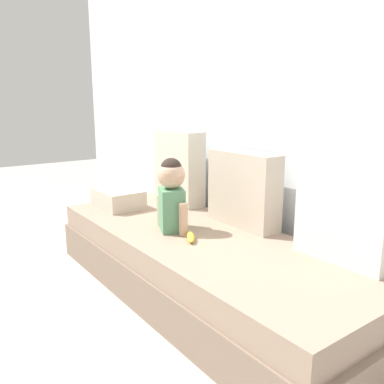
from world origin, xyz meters
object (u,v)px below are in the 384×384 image
at_px(couch, 201,266).
at_px(throw_pillow_right, 345,216).
at_px(toddler, 171,193).
at_px(folded_blanket, 118,198).
at_px(throw_pillow_center, 243,189).
at_px(banana, 191,237).
at_px(throw_pillow_left, 179,167).

height_order(couch, throw_pillow_right, throw_pillow_right).
distance_m(toddler, folded_blanket, 0.74).
height_order(throw_pillow_right, folded_blanket, throw_pillow_right).
distance_m(throw_pillow_right, folded_blanket, 1.71).
relative_size(couch, toddler, 5.19).
xyz_separation_m(throw_pillow_center, toddler, (-0.19, -0.43, -0.00)).
bearing_deg(banana, throw_pillow_right, 32.73).
distance_m(couch, throw_pillow_center, 0.56).
distance_m(throw_pillow_center, throw_pillow_right, 0.74).
bearing_deg(folded_blanket, couch, 6.93).
bearing_deg(throw_pillow_right, toddler, -155.14).
bearing_deg(folded_blanket, throw_pillow_left, 69.27).
bearing_deg(banana, folded_blanket, -179.84).
relative_size(couch, banana, 13.95).
relative_size(couch, throw_pillow_right, 4.80).
bearing_deg(throw_pillow_center, couch, -90.00).
distance_m(throw_pillow_center, banana, 0.50).
xyz_separation_m(throw_pillow_center, folded_blanket, (-0.91, -0.45, -0.17)).
distance_m(banana, folded_blanket, 0.95).
height_order(couch, throw_pillow_left, throw_pillow_left).
bearing_deg(throw_pillow_left, toddler, -38.19).
bearing_deg(throw_pillow_center, throw_pillow_left, 180.00).
height_order(throw_pillow_center, throw_pillow_right, throw_pillow_center).
bearing_deg(toddler, throw_pillow_right, 24.86).
xyz_separation_m(throw_pillow_right, folded_blanket, (-1.64, -0.45, -0.17)).
bearing_deg(throw_pillow_center, toddler, -113.90).
distance_m(throw_pillow_left, folded_blanket, 0.53).
relative_size(throw_pillow_right, toddler, 1.08).
xyz_separation_m(throw_pillow_left, toddler, (0.55, -0.43, -0.05)).
distance_m(couch, folded_blanket, 0.95).
height_order(throw_pillow_center, toddler, throw_pillow_center).
relative_size(throw_pillow_left, banana, 3.35).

